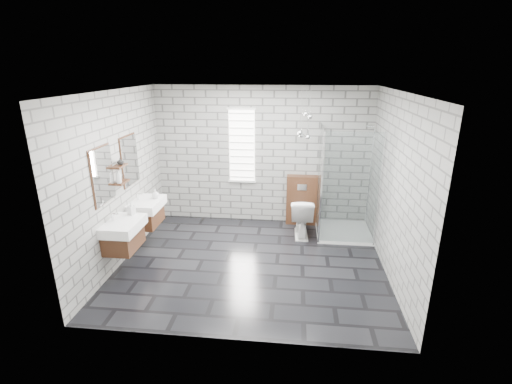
% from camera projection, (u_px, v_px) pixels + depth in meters
% --- Properties ---
extents(floor, '(4.20, 3.60, 0.02)m').
position_uv_depth(floor, '(252.00, 263.00, 6.03)').
color(floor, black).
rests_on(floor, ground).
extents(ceiling, '(4.20, 3.60, 0.02)m').
position_uv_depth(ceiling, '(251.00, 90.00, 5.15)').
color(ceiling, white).
rests_on(ceiling, wall_back).
extents(wall_back, '(4.20, 0.02, 2.70)m').
position_uv_depth(wall_back, '(262.00, 156.00, 7.29)').
color(wall_back, gray).
rests_on(wall_back, floor).
extents(wall_front, '(4.20, 0.02, 2.70)m').
position_uv_depth(wall_front, '(231.00, 235.00, 3.89)').
color(wall_front, gray).
rests_on(wall_front, floor).
extents(wall_left, '(0.02, 3.60, 2.70)m').
position_uv_depth(wall_left, '(118.00, 179.00, 5.80)').
color(wall_left, gray).
rests_on(wall_left, floor).
extents(wall_right, '(0.02, 3.60, 2.70)m').
position_uv_depth(wall_right, '(395.00, 188.00, 5.38)').
color(wall_right, gray).
rests_on(wall_right, floor).
extents(vanity_left, '(0.47, 0.70, 1.57)m').
position_uv_depth(vanity_left, '(121.00, 227.00, 5.53)').
color(vanity_left, '#492816').
rests_on(vanity_left, wall_left).
extents(vanity_right, '(0.47, 0.70, 1.57)m').
position_uv_depth(vanity_right, '(145.00, 205.00, 6.38)').
color(vanity_right, '#492816').
rests_on(vanity_right, wall_left).
extents(shelf_lower, '(0.14, 0.30, 0.03)m').
position_uv_depth(shelf_lower, '(122.00, 182.00, 5.76)').
color(shelf_lower, '#492816').
rests_on(shelf_lower, wall_left).
extents(shelf_upper, '(0.14, 0.30, 0.03)m').
position_uv_depth(shelf_upper, '(120.00, 166.00, 5.67)').
color(shelf_upper, '#492816').
rests_on(shelf_upper, wall_left).
extents(window, '(0.56, 0.05, 1.48)m').
position_uv_depth(window, '(242.00, 146.00, 7.24)').
color(window, white).
rests_on(window, wall_back).
extents(cistern_panel, '(0.60, 0.20, 1.00)m').
position_uv_depth(cistern_panel, '(301.00, 200.00, 7.38)').
color(cistern_panel, '#492816').
rests_on(cistern_panel, floor).
extents(flush_plate, '(0.18, 0.01, 0.12)m').
position_uv_depth(flush_plate, '(302.00, 187.00, 7.19)').
color(flush_plate, silver).
rests_on(flush_plate, cistern_panel).
extents(shower_enclosure, '(1.00, 1.00, 2.03)m').
position_uv_depth(shower_enclosure, '(340.00, 211.00, 6.82)').
color(shower_enclosure, white).
rests_on(shower_enclosure, floor).
extents(pendant_cluster, '(0.26, 0.22, 0.92)m').
position_uv_depth(pendant_cluster, '(305.00, 127.00, 6.59)').
color(pendant_cluster, silver).
rests_on(pendant_cluster, ceiling).
extents(toilet, '(0.44, 0.74, 0.74)m').
position_uv_depth(toilet, '(301.00, 217.00, 6.90)').
color(toilet, white).
rests_on(toilet, floor).
extents(soap_bottle_a, '(0.12, 0.13, 0.21)m').
position_uv_depth(soap_bottle_a, '(131.00, 208.00, 5.71)').
color(soap_bottle_a, '#B2B2B2').
rests_on(soap_bottle_a, vanity_left).
extents(soap_bottle_b, '(0.16, 0.16, 0.16)m').
position_uv_depth(soap_bottle_b, '(155.00, 194.00, 6.42)').
color(soap_bottle_b, '#B2B2B2').
rests_on(soap_bottle_b, vanity_right).
extents(soap_bottle_c, '(0.11, 0.11, 0.22)m').
position_uv_depth(soap_bottle_c, '(118.00, 176.00, 5.63)').
color(soap_bottle_c, '#B2B2B2').
rests_on(soap_bottle_c, shelf_lower).
extents(vase, '(0.13, 0.13, 0.10)m').
position_uv_depth(vase, '(120.00, 161.00, 5.67)').
color(vase, '#B2B2B2').
rests_on(vase, shelf_upper).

